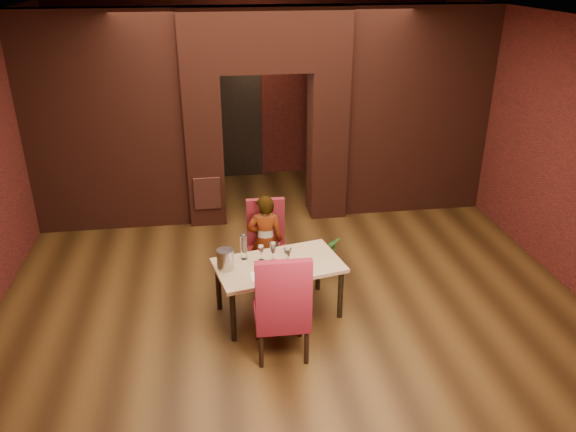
% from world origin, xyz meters
% --- Properties ---
extents(floor, '(8.00, 8.00, 0.00)m').
position_xyz_m(floor, '(0.00, 0.00, 0.00)').
color(floor, '#472C11').
rests_on(floor, ground).
extents(ceiling, '(7.00, 8.00, 0.04)m').
position_xyz_m(ceiling, '(0.00, 0.00, 3.20)').
color(ceiling, silver).
rests_on(ceiling, ground).
extents(wall_back, '(7.00, 0.04, 3.20)m').
position_xyz_m(wall_back, '(0.00, 4.00, 1.60)').
color(wall_back, maroon).
rests_on(wall_back, ground).
extents(wall_front, '(7.00, 0.04, 3.20)m').
position_xyz_m(wall_front, '(0.00, -4.00, 1.60)').
color(wall_front, maroon).
rests_on(wall_front, ground).
extents(wall_right, '(0.04, 8.00, 3.20)m').
position_xyz_m(wall_right, '(3.50, 0.00, 1.60)').
color(wall_right, maroon).
rests_on(wall_right, ground).
extents(pillar_left, '(0.55, 0.55, 2.30)m').
position_xyz_m(pillar_left, '(-0.95, 2.00, 1.15)').
color(pillar_left, maroon).
rests_on(pillar_left, ground).
extents(pillar_right, '(0.55, 0.55, 2.30)m').
position_xyz_m(pillar_right, '(0.95, 2.00, 1.15)').
color(pillar_right, maroon).
rests_on(pillar_right, ground).
extents(lintel, '(2.45, 0.55, 0.90)m').
position_xyz_m(lintel, '(0.00, 2.00, 2.75)').
color(lintel, maroon).
rests_on(lintel, ground).
extents(wing_wall_left, '(2.28, 0.35, 3.20)m').
position_xyz_m(wing_wall_left, '(-2.36, 2.00, 1.60)').
color(wing_wall_left, maroon).
rests_on(wing_wall_left, ground).
extents(wing_wall_right, '(2.28, 0.35, 3.20)m').
position_xyz_m(wing_wall_right, '(2.36, 2.00, 1.60)').
color(wing_wall_right, maroon).
rests_on(wing_wall_right, ground).
extents(vent_panel, '(0.40, 0.03, 0.50)m').
position_xyz_m(vent_panel, '(-0.95, 1.71, 0.55)').
color(vent_panel, '#9A412C').
rests_on(vent_panel, ground).
extents(rear_door, '(0.90, 0.08, 2.10)m').
position_xyz_m(rear_door, '(-0.40, 3.94, 1.05)').
color(rear_door, black).
rests_on(rear_door, ground).
extents(rear_door_frame, '(1.02, 0.04, 2.22)m').
position_xyz_m(rear_door_frame, '(-0.40, 3.90, 1.05)').
color(rear_door_frame, black).
rests_on(rear_door_frame, ground).
extents(dining_table, '(1.54, 1.06, 0.66)m').
position_xyz_m(dining_table, '(-0.18, -0.79, 0.33)').
color(dining_table, tan).
rests_on(dining_table, ground).
extents(chair_far, '(0.49, 0.49, 1.06)m').
position_xyz_m(chair_far, '(-0.23, -0.05, 0.53)').
color(chair_far, maroon).
rests_on(chair_far, ground).
extents(chair_near, '(0.56, 0.56, 1.21)m').
position_xyz_m(chair_near, '(-0.25, -1.49, 0.61)').
color(chair_near, maroon).
rests_on(chair_near, ground).
extents(person_seated, '(0.46, 0.32, 1.22)m').
position_xyz_m(person_seated, '(-0.26, -0.11, 0.61)').
color(person_seated, white).
rests_on(person_seated, ground).
extents(wine_glass_a, '(0.08, 0.08, 0.18)m').
position_xyz_m(wine_glass_a, '(-0.37, -0.68, 0.75)').
color(wine_glass_a, white).
rests_on(wine_glass_a, dining_table).
extents(wine_glass_b, '(0.09, 0.09, 0.22)m').
position_xyz_m(wine_glass_b, '(-0.23, -0.71, 0.77)').
color(wine_glass_b, silver).
rests_on(wine_glass_b, dining_table).
extents(wine_glass_c, '(0.09, 0.09, 0.22)m').
position_xyz_m(wine_glass_c, '(-0.09, -0.84, 0.77)').
color(wine_glass_c, white).
rests_on(wine_glass_c, dining_table).
extents(tasting_sheet, '(0.28, 0.21, 0.00)m').
position_xyz_m(tasting_sheet, '(-0.38, -1.03, 0.66)').
color(tasting_sheet, white).
rests_on(tasting_sheet, dining_table).
extents(wine_bucket, '(0.19, 0.19, 0.23)m').
position_xyz_m(wine_bucket, '(-0.78, -0.81, 0.77)').
color(wine_bucket, '#ACADB4').
rests_on(wine_bucket, dining_table).
extents(water_bottle, '(0.07, 0.07, 0.32)m').
position_xyz_m(water_bottle, '(-0.56, -0.61, 0.82)').
color(water_bottle, white).
rests_on(water_bottle, dining_table).
extents(potted_plant, '(0.55, 0.55, 0.46)m').
position_xyz_m(potted_plant, '(0.51, 0.10, 0.23)').
color(potted_plant, '#2A7126').
rests_on(potted_plant, ground).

